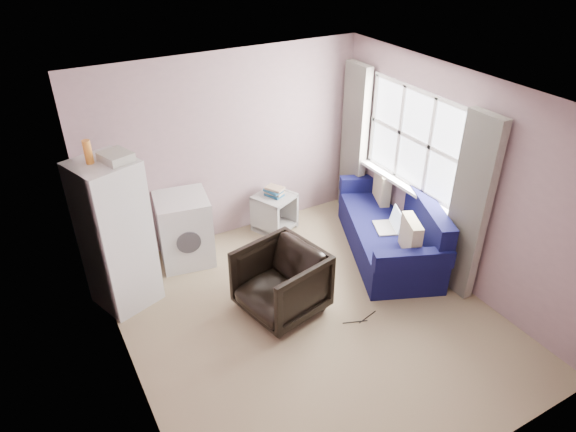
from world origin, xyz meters
name	(u,v)px	position (x,y,z in m)	size (l,w,h in m)	color
room	(315,222)	(0.02, 0.01, 1.25)	(3.84, 4.24, 2.54)	#8C795C
armchair	(281,279)	(-0.21, 0.29, 0.43)	(0.83, 0.78, 0.85)	black
fridge	(116,235)	(-1.68, 1.33, 0.89)	(0.77, 0.77, 2.00)	beige
washing_machine	(184,228)	(-0.80, 1.75, 0.47)	(0.74, 0.74, 0.90)	beige
side_table	(274,209)	(0.53, 1.84, 0.31)	(0.64, 0.64, 0.66)	gray
sofa	(393,230)	(1.61, 0.59, 0.33)	(1.63, 2.22, 0.90)	#0D0E3E
window_dressing	(405,170)	(1.78, 0.70, 1.11)	(0.17, 2.62, 2.18)	white
floor_cables	(361,319)	(0.48, -0.30, 0.01)	(0.44, 0.11, 0.01)	black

